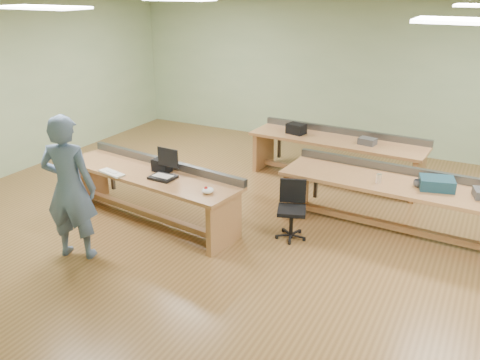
# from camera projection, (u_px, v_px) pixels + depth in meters

# --- Properties ---
(floor) EXTENTS (10.00, 10.00, 0.00)m
(floor) POSITION_uv_depth(u_px,v_px,m) (273.00, 220.00, 7.44)
(floor) COLOR brown
(floor) RESTS_ON ground
(ceiling) EXTENTS (10.00, 10.00, 0.00)m
(ceiling) POSITION_uv_depth(u_px,v_px,m) (279.00, 4.00, 6.34)
(ceiling) COLOR silver
(ceiling) RESTS_ON wall_back
(wall_back) EXTENTS (10.00, 0.04, 3.00)m
(wall_back) POSITION_uv_depth(u_px,v_px,m) (356.00, 75.00, 10.19)
(wall_back) COLOR #A2B98C
(wall_back) RESTS_ON floor
(wall_front) EXTENTS (10.00, 0.04, 3.00)m
(wall_front) POSITION_uv_depth(u_px,v_px,m) (49.00, 251.00, 3.58)
(wall_front) COLOR #A2B98C
(wall_front) RESTS_ON floor
(wall_left) EXTENTS (0.04, 8.00, 3.00)m
(wall_left) POSITION_uv_depth(u_px,v_px,m) (19.00, 87.00, 9.03)
(wall_left) COLOR #A2B98C
(wall_left) RESTS_ON floor
(fluor_panels) EXTENTS (6.20, 3.50, 0.03)m
(fluor_panels) POSITION_uv_depth(u_px,v_px,m) (279.00, 7.00, 6.35)
(fluor_panels) COLOR white
(fluor_panels) RESTS_ON ceiling
(workbench_front) EXTENTS (2.95, 1.16, 0.86)m
(workbench_front) POSITION_uv_depth(u_px,v_px,m) (151.00, 185.00, 7.25)
(workbench_front) COLOR #AB7948
(workbench_front) RESTS_ON floor
(workbench_mid) EXTENTS (3.31, 1.04, 0.86)m
(workbench_mid) POSITION_uv_depth(u_px,v_px,m) (402.00, 195.00, 6.87)
(workbench_mid) COLOR #AB7948
(workbench_mid) RESTS_ON floor
(workbench_back) EXTENTS (3.05, 0.96, 0.86)m
(workbench_back) POSITION_uv_depth(u_px,v_px,m) (337.00, 149.00, 8.76)
(workbench_back) COLOR #AB7948
(workbench_back) RESTS_ON floor
(person) EXTENTS (0.77, 0.62, 1.84)m
(person) POSITION_uv_depth(u_px,v_px,m) (69.00, 188.00, 6.18)
(person) COLOR slate
(person) RESTS_ON floor
(laptop_base) EXTENTS (0.35, 0.29, 0.04)m
(laptop_base) POSITION_uv_depth(u_px,v_px,m) (163.00, 177.00, 6.94)
(laptop_base) COLOR black
(laptop_base) RESTS_ON workbench_front
(laptop_screen) EXTENTS (0.34, 0.03, 0.27)m
(laptop_screen) POSITION_uv_depth(u_px,v_px,m) (168.00, 157.00, 6.95)
(laptop_screen) COLOR black
(laptop_screen) RESTS_ON laptop_base
(keyboard) EXTENTS (0.46, 0.25, 0.03)m
(keyboard) POSITION_uv_depth(u_px,v_px,m) (112.00, 173.00, 7.11)
(keyboard) COLOR beige
(keyboard) RESTS_ON workbench_front
(trackball_mouse) EXTENTS (0.19, 0.21, 0.07)m
(trackball_mouse) POSITION_uv_depth(u_px,v_px,m) (208.00, 190.00, 6.46)
(trackball_mouse) COLOR white
(trackball_mouse) RESTS_ON workbench_front
(camera_bag) EXTENTS (0.27, 0.19, 0.18)m
(camera_bag) POSITION_uv_depth(u_px,v_px,m) (162.00, 166.00, 7.17)
(camera_bag) COLOR black
(camera_bag) RESTS_ON workbench_front
(task_chair) EXTENTS (0.54, 0.54, 0.79)m
(task_chair) POSITION_uv_depth(u_px,v_px,m) (291.00, 217.00, 6.87)
(task_chair) COLOR black
(task_chair) RESTS_ON floor
(parts_bin_teal) EXTENTS (0.49, 0.42, 0.15)m
(parts_bin_teal) POSITION_uv_depth(u_px,v_px,m) (437.00, 183.00, 6.58)
(parts_bin_teal) COLOR #143343
(parts_bin_teal) RESTS_ON workbench_mid
(mug) EXTENTS (0.14, 0.14, 0.09)m
(mug) POSITION_uv_depth(u_px,v_px,m) (418.00, 184.00, 6.65)
(mug) COLOR #3A3A3D
(mug) RESTS_ON workbench_mid
(drinks_can) EXTENTS (0.08, 0.08, 0.13)m
(drinks_can) POSITION_uv_depth(u_px,v_px,m) (379.00, 179.00, 6.76)
(drinks_can) COLOR silver
(drinks_can) RESTS_ON workbench_mid
(storage_box_back) EXTENTS (0.36, 0.29, 0.18)m
(storage_box_back) POSITION_uv_depth(u_px,v_px,m) (296.00, 129.00, 8.94)
(storage_box_back) COLOR black
(storage_box_back) RESTS_ON workbench_back
(tray_back) EXTENTS (0.30, 0.24, 0.11)m
(tray_back) POSITION_uv_depth(u_px,v_px,m) (367.00, 141.00, 8.37)
(tray_back) COLOR #3A3A3D
(tray_back) RESTS_ON workbench_back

